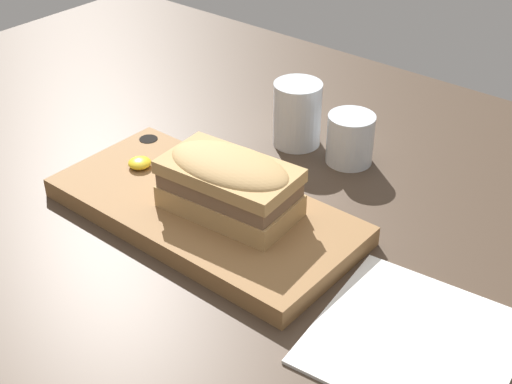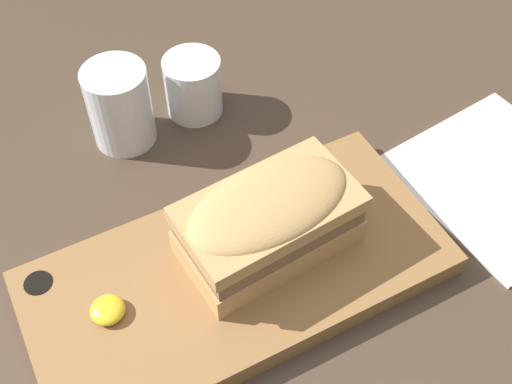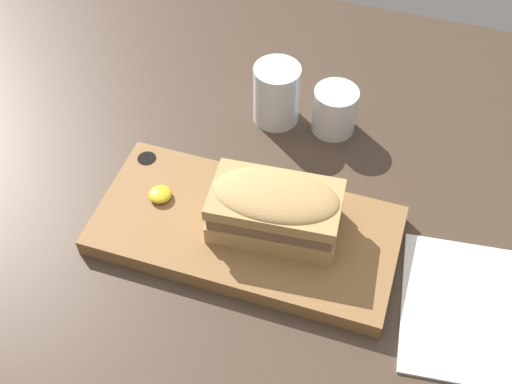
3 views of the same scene
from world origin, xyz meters
The scene contains 7 objects.
dining_table centered at (0.00, 0.00, 1.00)cm, with size 160.82×111.30×2.00cm.
serving_board centered at (-4.39, -0.78, 3.27)cm, with size 39.08×18.68×2.59cm.
sandwich centered at (-0.67, 0.38, 8.55)cm, with size 16.80×10.27×7.48cm.
mustard_dollop centered at (-16.56, -0.28, 5.14)cm, with size 3.07×3.07×1.23cm.
water_glass centered at (-7.12, 22.10, 6.12)cm, with size 6.99×6.99×9.49cm.
wine_glass centered at (1.75, 22.59, 5.36)cm, with size 6.58×6.58×7.13cm.
napkin centered at (26.33, -2.86, 2.20)cm, with size 21.31×21.58×0.40cm.
Camera 3 is at (12.24, -47.67, 70.56)cm, focal length 45.00 mm.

